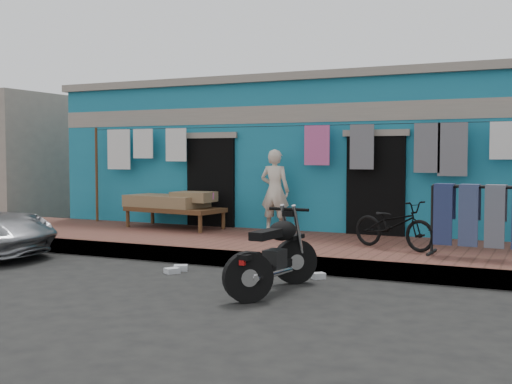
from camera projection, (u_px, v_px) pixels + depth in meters
name	position (u px, v px, depth m)	size (l,w,h in m)	color
ground	(192.00, 287.00, 8.48)	(80.00, 80.00, 0.00)	black
sidewalk	(280.00, 248.00, 11.19)	(28.00, 3.00, 0.25)	brown
curb	(244.00, 260.00, 9.87)	(28.00, 0.10, 0.25)	gray
building	(348.00, 157.00, 14.70)	(12.20, 5.20, 3.36)	#1A7190
clothesline	(297.00, 152.00, 12.30)	(10.06, 0.06, 2.10)	brown
seated_person	(275.00, 191.00, 12.40)	(0.58, 0.38, 1.60)	beige
bicycle	(394.00, 219.00, 10.17)	(0.52, 1.46, 0.95)	black
motorcycle	(273.00, 252.00, 8.09)	(0.68, 1.65, 1.04)	black
charpoy	(175.00, 210.00, 13.08)	(2.25, 1.28, 0.72)	brown
jeans_rack	(509.00, 221.00, 9.15)	(2.30, 0.56, 1.10)	black
litter_a	(181.00, 268.00, 9.62)	(0.20, 0.16, 0.09)	silver
litter_b	(318.00, 276.00, 8.99)	(0.17, 0.13, 0.09)	silver
litter_c	(172.00, 271.00, 9.42)	(0.20, 0.16, 0.08)	silver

